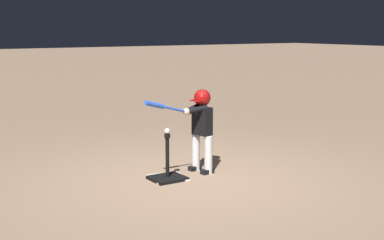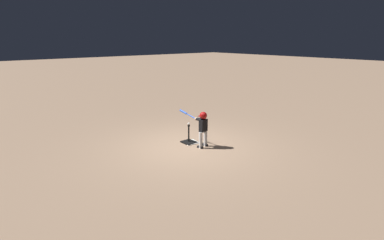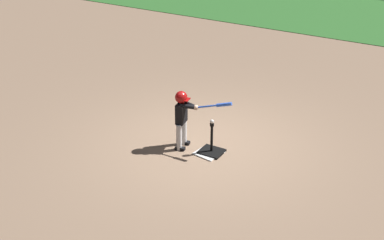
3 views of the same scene
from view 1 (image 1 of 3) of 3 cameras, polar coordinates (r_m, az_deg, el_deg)
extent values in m
plane|color=#93755B|center=(6.83, 0.13, -6.54)|extent=(90.00, 90.00, 0.00)
cube|color=white|center=(6.95, -2.61, -6.17)|extent=(0.50, 0.50, 0.02)
cube|color=black|center=(6.90, -2.62, -6.22)|extent=(0.43, 0.38, 0.04)
cylinder|color=black|center=(6.82, -2.64, -4.00)|extent=(0.05, 0.05, 0.51)
cylinder|color=black|center=(6.76, -2.66, -1.70)|extent=(0.08, 0.08, 0.05)
cylinder|color=silver|center=(7.12, 1.76, -3.74)|extent=(0.12, 0.12, 0.51)
cube|color=black|center=(7.17, 1.63, -5.51)|extent=(0.19, 0.12, 0.06)
cylinder|color=silver|center=(7.30, 0.42, -3.41)|extent=(0.12, 0.12, 0.51)
cube|color=black|center=(7.34, 0.30, -5.14)|extent=(0.19, 0.12, 0.06)
cube|color=black|center=(7.12, 1.09, -0.10)|extent=(0.19, 0.29, 0.38)
sphere|color=#DBB293|center=(7.07, 1.10, 2.28)|extent=(0.19, 0.19, 0.19)
sphere|color=maroon|center=(7.07, 1.10, 2.38)|extent=(0.23, 0.23, 0.23)
cube|color=maroon|center=(7.01, 0.54, 2.08)|extent=(0.14, 0.18, 0.01)
cylinder|color=black|center=(6.97, 0.50, 1.10)|extent=(0.31, 0.12, 0.11)
cylinder|color=black|center=(7.03, 0.02, 1.18)|extent=(0.31, 0.20, 0.11)
sphere|color=#DBB293|center=(6.91, -0.60, 0.89)|extent=(0.10, 0.10, 0.10)
cylinder|color=blue|center=(6.68, -2.64, 1.34)|extent=(0.65, 0.14, 0.21)
cylinder|color=blue|center=(6.55, -4.03, 1.64)|extent=(0.29, 0.11, 0.13)
cylinder|color=black|center=(6.92, -0.48, 0.86)|extent=(0.03, 0.05, 0.05)
sphere|color=white|center=(6.75, -2.67, -1.18)|extent=(0.07, 0.07, 0.07)
camera|label=2|loc=(10.45, 58.95, 12.54)|focal=28.00mm
camera|label=3|loc=(13.58, -37.79, 20.19)|focal=50.00mm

